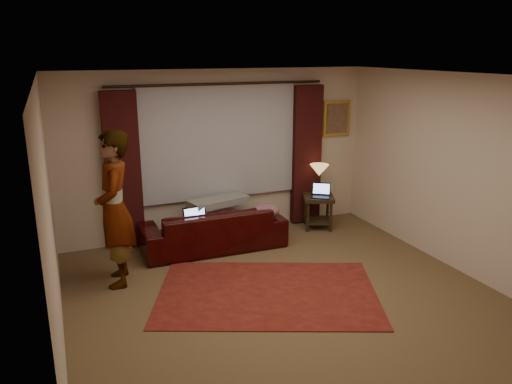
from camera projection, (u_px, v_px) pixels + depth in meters
floor at (286, 299)px, 5.98m from camera, size 5.00×5.00×0.01m
ceiling at (290, 76)px, 5.27m from camera, size 5.00×5.00×0.02m
wall_back at (219, 153)px, 7.85m from camera, size 5.00×0.02×2.60m
wall_front at (448, 289)px, 3.40m from camera, size 5.00×0.02×2.60m
wall_left at (50, 222)px, 4.71m from camera, size 0.02×5.00×2.60m
wall_right at (460, 174)px, 6.54m from camera, size 0.02×5.00×2.60m
sheer_curtain at (220, 142)px, 7.74m from camera, size 2.50×0.05×1.80m
drape_left at (123, 171)px, 7.24m from camera, size 0.50×0.14×2.30m
drape_right at (306, 155)px, 8.33m from camera, size 0.50×0.14×2.30m
curtain_rod at (220, 84)px, 7.46m from camera, size 0.04×0.04×3.40m
picture_frame at (336, 118)px, 8.47m from camera, size 0.50×0.04×0.60m
sofa at (213, 221)px, 7.40m from camera, size 2.12×0.93×0.85m
throw_blanket at (218, 187)px, 7.58m from camera, size 0.98×0.58×0.11m
clothing_pile at (265, 212)px, 7.51m from camera, size 0.49×0.39×0.20m
laptop_sofa at (198, 218)px, 7.13m from camera, size 0.39×0.42×0.26m
area_rug at (267, 292)px, 6.11m from camera, size 3.12×2.65×0.01m
end_table at (318, 212)px, 8.28m from camera, size 0.63×0.63×0.56m
tiffany_lamp at (319, 179)px, 8.24m from camera, size 0.41×0.41×0.50m
laptop_table at (321, 191)px, 8.09m from camera, size 0.43×0.44×0.22m
person at (115, 209)px, 6.14m from camera, size 0.64×0.64×1.96m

